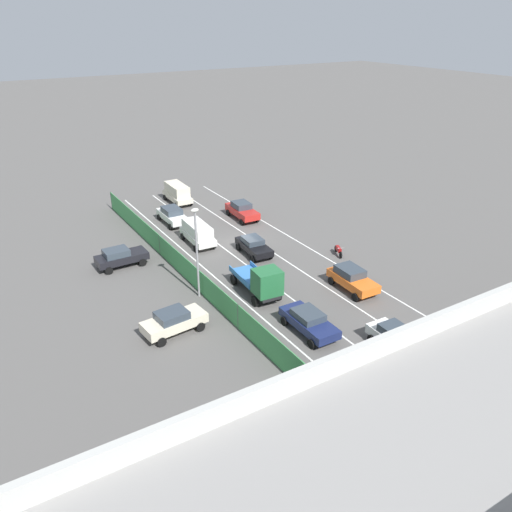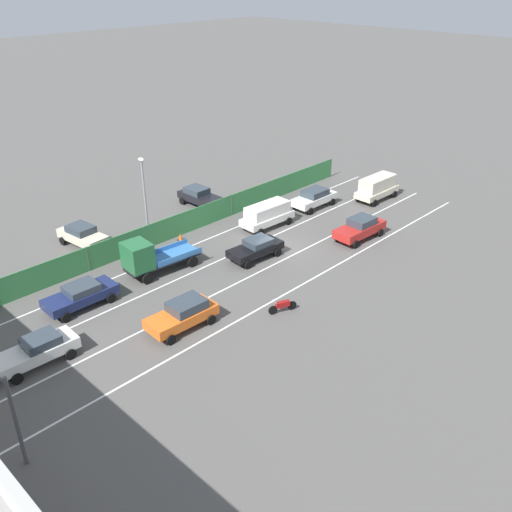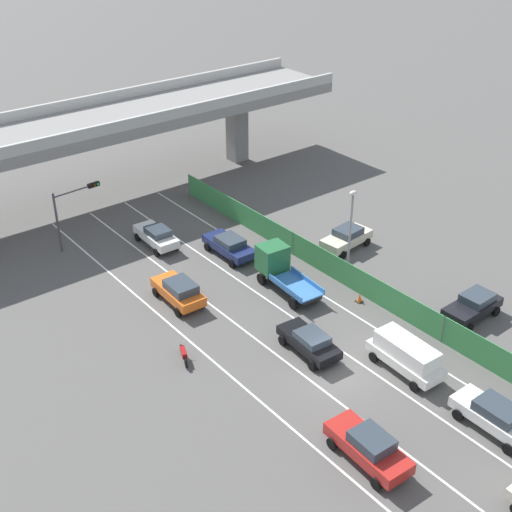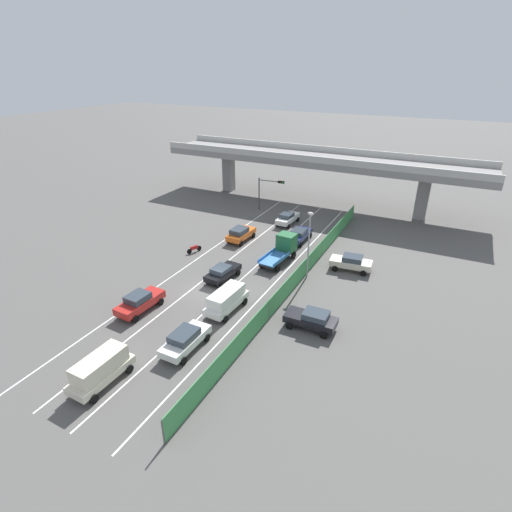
% 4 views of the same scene
% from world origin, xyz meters
% --- Properties ---
extents(ground_plane, '(300.00, 300.00, 0.00)m').
position_xyz_m(ground_plane, '(0.00, 0.00, 0.00)').
color(ground_plane, '#565451').
extents(lane_line_left_edge, '(0.14, 46.14, 0.01)m').
position_xyz_m(lane_line_left_edge, '(-5.03, 5.07, 0.00)').
color(lane_line_left_edge, silver).
rests_on(lane_line_left_edge, ground).
extents(lane_line_mid_left, '(0.14, 46.14, 0.01)m').
position_xyz_m(lane_line_mid_left, '(-1.68, 5.07, 0.00)').
color(lane_line_mid_left, silver).
rests_on(lane_line_mid_left, ground).
extents(lane_line_mid_right, '(0.14, 46.14, 0.01)m').
position_xyz_m(lane_line_mid_right, '(1.68, 5.07, 0.00)').
color(lane_line_mid_right, silver).
rests_on(lane_line_mid_right, ground).
extents(lane_line_right_edge, '(0.14, 46.14, 0.01)m').
position_xyz_m(lane_line_right_edge, '(5.03, 5.07, 0.00)').
color(lane_line_right_edge, silver).
rests_on(lane_line_right_edge, ground).
extents(elevated_overpass, '(48.59, 8.09, 8.07)m').
position_xyz_m(elevated_overpass, '(0.00, 30.14, 6.49)').
color(elevated_overpass, gray).
rests_on(elevated_overpass, ground).
extents(green_fence, '(0.10, 42.24, 1.90)m').
position_xyz_m(green_fence, '(7.14, 5.07, 0.95)').
color(green_fence, '#3D8E4C').
rests_on(green_fence, ground).
extents(car_taxi_orange, '(2.20, 4.46, 1.71)m').
position_xyz_m(car_taxi_orange, '(-3.15, 11.82, 0.95)').
color(car_taxi_orange, orange).
rests_on(car_taxi_orange, ground).
extents(car_sedan_black, '(2.22, 4.43, 1.50)m').
position_xyz_m(car_sedan_black, '(0.00, 2.32, 0.85)').
color(car_sedan_black, black).
rests_on(car_sedan_black, ground).
extents(car_hatchback_white, '(2.06, 4.51, 1.62)m').
position_xyz_m(car_hatchback_white, '(-0.19, 19.60, 0.90)').
color(car_hatchback_white, silver).
rests_on(car_hatchback_white, ground).
extents(car_sedan_white, '(2.07, 4.56, 1.65)m').
position_xyz_m(car_sedan_white, '(3.19, -8.42, 0.92)').
color(car_sedan_white, white).
rests_on(car_sedan_white, ground).
extents(car_sedan_red, '(2.21, 4.73, 1.74)m').
position_xyz_m(car_sedan_red, '(-3.55, -5.88, 0.94)').
color(car_sedan_red, red).
rests_on(car_sedan_red, ground).
extents(car_van_white, '(2.21, 4.84, 2.03)m').
position_xyz_m(car_van_white, '(3.25, -2.34, 1.16)').
color(car_van_white, silver).
rests_on(car_van_white, ground).
extents(car_sedan_navy, '(2.11, 4.68, 1.54)m').
position_xyz_m(car_sedan_navy, '(3.31, 14.91, 0.87)').
color(car_sedan_navy, navy).
rests_on(car_sedan_navy, ground).
extents(flatbed_truck_blue, '(2.56, 5.67, 2.73)m').
position_xyz_m(flatbed_truck_blue, '(3.57, 9.40, 1.38)').
color(flatbed_truck_blue, black).
rests_on(flatbed_truck_blue, ground).
extents(motorcycle, '(0.90, 1.85, 0.93)m').
position_xyz_m(motorcycle, '(-6.33, 6.41, 0.46)').
color(motorcycle, black).
rests_on(motorcycle, ground).
extents(parked_sedan_dark, '(4.30, 2.09, 1.63)m').
position_xyz_m(parked_sedan_dark, '(10.88, -1.45, 0.91)').
color(parked_sedan_dark, black).
rests_on(parked_sedan_dark, ground).
extents(parked_sedan_cream, '(4.47, 2.36, 1.67)m').
position_xyz_m(parked_sedan_cream, '(11.05, 10.26, 0.92)').
color(parked_sedan_cream, beige).
rests_on(parked_sedan_cream, ground).
extents(traffic_light, '(3.95, 0.56, 4.81)m').
position_xyz_m(traffic_light, '(-4.90, 23.46, 3.49)').
color(traffic_light, '#47474C').
rests_on(traffic_light, ground).
extents(street_lamp, '(0.60, 0.36, 7.08)m').
position_xyz_m(street_lamp, '(7.46, 6.63, 4.30)').
color(street_lamp, gray).
rests_on(street_lamp, ground).
extents(traffic_cone, '(0.47, 0.47, 0.65)m').
position_xyz_m(traffic_cone, '(6.42, 4.35, 0.30)').
color(traffic_cone, orange).
rests_on(traffic_cone, ground).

